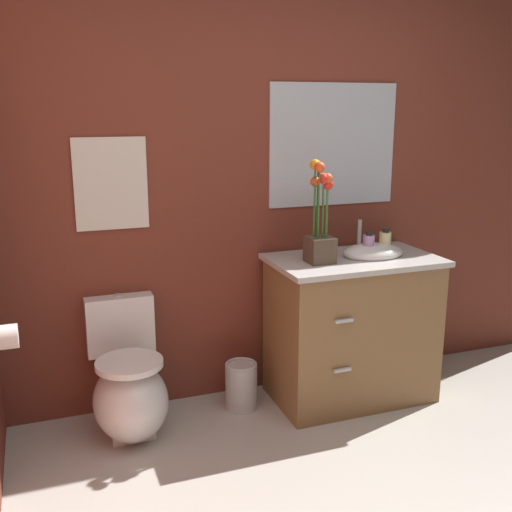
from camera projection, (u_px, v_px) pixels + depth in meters
wall_back at (278, 181)px, 3.48m from camera, size 4.26×0.05×2.50m
toilet at (129, 389)px, 3.14m from camera, size 0.38×0.59×0.69m
vanity_cabinet at (352, 326)px, 3.49m from camera, size 0.94×0.56×1.02m
flower_vase at (320, 224)px, 3.24m from camera, size 0.14×0.14×0.56m
soap_bottle at (369, 245)px, 3.40m from camera, size 0.07×0.07×0.15m
lotion_bottle at (385, 243)px, 3.45m from camera, size 0.07×0.07×0.15m
trash_bin at (241, 385)px, 3.42m from camera, size 0.18×0.18×0.27m
wall_poster at (111, 184)px, 3.13m from camera, size 0.38×0.01×0.48m
wall_mirror at (333, 145)px, 3.52m from camera, size 0.80×0.01×0.70m
toilet_paper_roll at (5, 337)px, 2.67m from camera, size 0.11×0.11×0.11m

